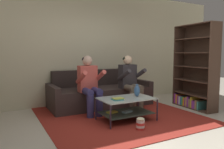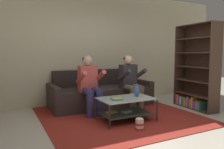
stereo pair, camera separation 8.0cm
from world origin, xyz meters
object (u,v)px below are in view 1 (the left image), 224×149
object	(u,v)px
coffee_table	(126,105)
book_stack	(118,99)
vase	(137,91)
person_seated_right	(130,80)
person_seated_left	(90,82)
bookshelf	(195,75)
popcorn_tub	(140,124)
couch	(100,94)

from	to	relation	value
coffee_table	book_stack	size ratio (longest dim) A/B	4.76
coffee_table	vase	world-z (taller)	vase
person_seated_right	coffee_table	world-z (taller)	person_seated_right
person_seated_left	bookshelf	world-z (taller)	bookshelf
person_seated_left	popcorn_tub	bearing A→B (deg)	-73.64
couch	person_seated_left	xyz separation A→B (m)	(-0.50, -0.57, 0.38)
couch	popcorn_tub	xyz separation A→B (m)	(-0.12, -1.86, -0.18)
coffee_table	bookshelf	size ratio (longest dim) A/B	0.53
person_seated_left	book_stack	bearing A→B (deg)	-75.91
couch	vase	distance (m)	1.33
bookshelf	vase	bearing A→B (deg)	-176.77
couch	popcorn_tub	world-z (taller)	couch
person_seated_right	book_stack	xyz separation A→B (m)	(-0.80, -0.82, -0.22)
person_seated_left	book_stack	world-z (taller)	person_seated_left
person_seated_left	vase	distance (m)	1.01
person_seated_left	coffee_table	xyz separation A→B (m)	(0.43, -0.75, -0.38)
couch	coffee_table	xyz separation A→B (m)	(-0.07, -1.31, 0.00)
person_seated_left	vase	xyz separation A→B (m)	(0.70, -0.73, -0.12)
couch	person_seated_right	xyz separation A→B (m)	(0.50, -0.57, 0.38)
coffee_table	book_stack	xyz separation A→B (m)	(-0.23, -0.08, 0.16)
couch	person_seated_right	distance (m)	0.85
bookshelf	popcorn_tub	size ratio (longest dim) A/B	9.22
coffee_table	person_seated_left	bearing A→B (deg)	120.02
couch	person_seated_left	distance (m)	0.85
person_seated_left	popcorn_tub	xyz separation A→B (m)	(0.38, -1.30, -0.57)
vase	popcorn_tub	xyz separation A→B (m)	(-0.31, -0.57, -0.45)
book_stack	bookshelf	bearing A→B (deg)	5.03
book_stack	popcorn_tub	bearing A→B (deg)	-69.81
couch	popcorn_tub	size ratio (longest dim) A/B	11.59
person_seated_left	coffee_table	world-z (taller)	person_seated_left
book_stack	popcorn_tub	distance (m)	0.61
bookshelf	popcorn_tub	distance (m)	2.22
person_seated_right	vase	size ratio (longest dim) A/B	5.09
book_stack	person_seated_right	bearing A→B (deg)	45.93
vase	person_seated_left	bearing A→B (deg)	133.68
vase	book_stack	size ratio (longest dim) A/B	1.12
coffee_table	popcorn_tub	distance (m)	0.58
popcorn_tub	person_seated_left	bearing A→B (deg)	106.36
person_seated_right	popcorn_tub	distance (m)	1.55
person_seated_right	book_stack	distance (m)	1.17
couch	coffee_table	distance (m)	1.31
person_seated_left	couch	bearing A→B (deg)	48.35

